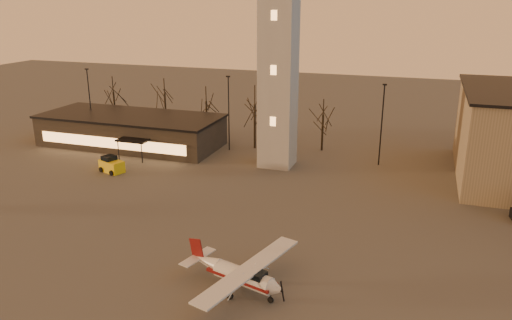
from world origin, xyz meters
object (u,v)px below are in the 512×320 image
Objects in this scene: control_tower at (279,30)px; service_cart at (112,166)px; cessna_front at (245,280)px; terminal at (131,130)px.

control_tower is 25.42m from service_cart.
service_cart is at bearing -153.68° from control_tower.
cessna_front is at bearing -78.02° from control_tower.
cessna_front is (27.94, -30.01, -1.13)m from terminal.
cessna_front is 3.20× the size of service_cart.
control_tower is at bearing -5.15° from terminal.
terminal is at bearing 174.85° from control_tower.
control_tower is 9.66× the size of service_cart.
control_tower is 3.02× the size of cessna_front.
cessna_front is at bearing -19.49° from service_cart.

